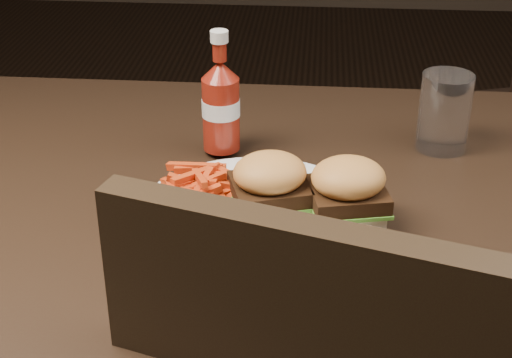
# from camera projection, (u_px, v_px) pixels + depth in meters

# --- Properties ---
(dining_table) EXTENTS (1.20, 0.80, 0.04)m
(dining_table) POSITION_uv_depth(u_px,v_px,m) (281.00, 215.00, 1.01)
(dining_table) COLOR black
(dining_table) RESTS_ON ground
(plate) EXTENTS (0.30, 0.30, 0.01)m
(plate) POSITION_uv_depth(u_px,v_px,m) (255.00, 215.00, 0.96)
(plate) COLOR white
(plate) RESTS_ON dining_table
(sandwich_half_a) EXTENTS (0.10, 0.09, 0.02)m
(sandwich_half_a) POSITION_uv_depth(u_px,v_px,m) (270.00, 206.00, 0.95)
(sandwich_half_a) COLOR #F8E6C4
(sandwich_half_a) RESTS_ON plate
(sandwich_half_b) EXTENTS (0.09, 0.09, 0.02)m
(sandwich_half_b) POSITION_uv_depth(u_px,v_px,m) (346.00, 212.00, 0.94)
(sandwich_half_b) COLOR #C9AD96
(sandwich_half_b) RESTS_ON plate
(fries_pile) EXTENTS (0.15, 0.15, 0.05)m
(fries_pile) POSITION_uv_depth(u_px,v_px,m) (200.00, 194.00, 0.96)
(fries_pile) COLOR red
(fries_pile) RESTS_ON plate
(ketchup_bottle) EXTENTS (0.06, 0.06, 0.10)m
(ketchup_bottle) POSITION_uv_depth(u_px,v_px,m) (221.00, 114.00, 1.10)
(ketchup_bottle) COLOR maroon
(ketchup_bottle) RESTS_ON dining_table
(tumbler) EXTENTS (0.08, 0.08, 0.11)m
(tumbler) POSITION_uv_depth(u_px,v_px,m) (444.00, 113.00, 1.11)
(tumbler) COLOR white
(tumbler) RESTS_ON dining_table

